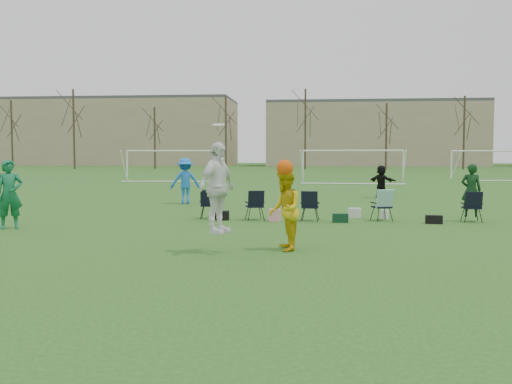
# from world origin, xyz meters

# --- Properties ---
(ground) EXTENTS (260.00, 260.00, 0.00)m
(ground) POSITION_xyz_m (0.00, 0.00, 0.00)
(ground) COLOR #25561A
(ground) RESTS_ON ground
(fielder_green_near) EXTENTS (0.87, 0.81, 1.99)m
(fielder_green_near) POSITION_xyz_m (-7.59, 5.05, 0.99)
(fielder_green_near) COLOR #12673D
(fielder_green_near) RESTS_ON ground
(fielder_blue) EXTENTS (1.45, 1.13, 1.98)m
(fielder_blue) POSITION_xyz_m (-4.39, 13.65, 0.99)
(fielder_blue) COLOR blue
(fielder_blue) RESTS_ON ground
(fielder_black) EXTENTS (1.41, 1.37, 1.61)m
(fielder_black) POSITION_xyz_m (4.41, 17.70, 0.80)
(fielder_black) COLOR black
(fielder_black) RESTS_ON ground
(center_contest) EXTENTS (2.30, 1.59, 2.80)m
(center_contest) POSITION_xyz_m (-0.24, 1.87, 1.18)
(center_contest) COLOR white
(center_contest) RESTS_ON ground
(sideline_setup) EXTENTS (9.12, 1.82, 1.84)m
(sideline_setup) POSITION_xyz_m (2.28, 8.04, 0.54)
(sideline_setup) COLOR #0E3414
(sideline_setup) RESTS_ON ground
(goal_left) EXTENTS (7.39, 0.76, 2.46)m
(goal_left) POSITION_xyz_m (-10.00, 34.00, 1.92)
(goal_left) COLOR white
(goal_left) RESTS_ON ground
(goal_mid) EXTENTS (7.40, 0.63, 2.46)m
(goal_mid) POSITION_xyz_m (4.00, 32.00, 1.92)
(goal_mid) COLOR white
(goal_mid) RESTS_ON ground
(goal_right) EXTENTS (7.35, 1.14, 2.46)m
(goal_right) POSITION_xyz_m (16.00, 38.00, 1.92)
(goal_right) COLOR white
(goal_right) RESTS_ON ground
(tree_line) EXTENTS (110.28, 3.28, 11.40)m
(tree_line) POSITION_xyz_m (0.24, 69.85, 5.09)
(tree_line) COLOR #382B21
(tree_line) RESTS_ON ground
(building_row) EXTENTS (126.00, 16.00, 13.00)m
(building_row) POSITION_xyz_m (6.73, 96.00, 5.99)
(building_row) COLOR tan
(building_row) RESTS_ON ground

